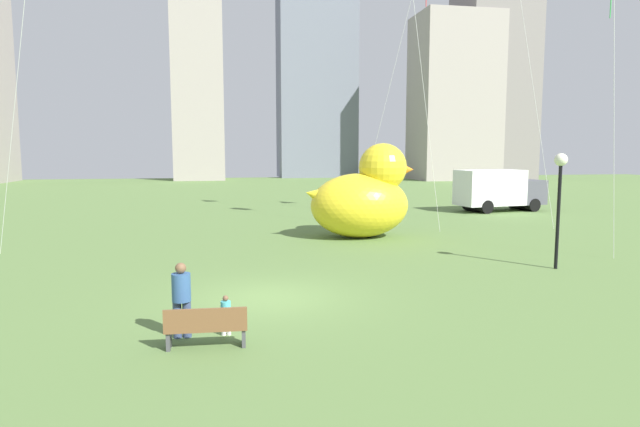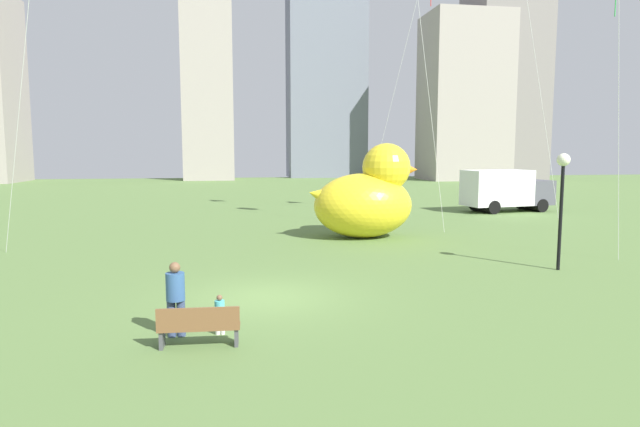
# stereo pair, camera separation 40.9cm
# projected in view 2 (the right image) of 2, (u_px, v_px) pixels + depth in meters

# --- Properties ---
(ground_plane) EXTENTS (140.00, 140.00, 0.00)m
(ground_plane) POSITION_uv_depth(u_px,v_px,m) (267.00, 298.00, 15.44)
(ground_plane) COLOR #58763D
(park_bench) EXTENTS (1.74, 0.52, 0.90)m
(park_bench) POSITION_uv_depth(u_px,v_px,m) (199.00, 326.00, 11.48)
(park_bench) COLOR brown
(park_bench) RESTS_ON ground
(person_adult) EXTENTS (0.42, 0.42, 1.70)m
(person_adult) POSITION_uv_depth(u_px,v_px,m) (176.00, 296.00, 12.12)
(person_adult) COLOR #38476B
(person_adult) RESTS_ON ground
(person_child) EXTENTS (0.23, 0.23, 0.92)m
(person_child) POSITION_uv_depth(u_px,v_px,m) (220.00, 313.00, 12.30)
(person_child) COLOR silver
(person_child) RESTS_ON ground
(giant_inflatable_duck) EXTENTS (5.45, 3.50, 4.52)m
(giant_inflatable_duck) POSITION_uv_depth(u_px,v_px,m) (367.00, 198.00, 25.99)
(giant_inflatable_duck) COLOR yellow
(giant_inflatable_duck) RESTS_ON ground
(lamppost) EXTENTS (0.45, 0.45, 4.08)m
(lamppost) POSITION_uv_depth(u_px,v_px,m) (562.00, 182.00, 18.70)
(lamppost) COLOR black
(lamppost) RESTS_ON ground
(box_truck) EXTENTS (6.42, 3.18, 2.85)m
(box_truck) POSITION_uv_depth(u_px,v_px,m) (505.00, 191.00, 37.08)
(box_truck) COLOR white
(box_truck) RESTS_ON ground
(city_skyline) EXTENTS (82.46, 19.60, 38.73)m
(city_skyline) POSITION_uv_depth(u_px,v_px,m) (314.00, 77.00, 78.07)
(city_skyline) COLOR #9E938C
(city_skyline) RESTS_ON ground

